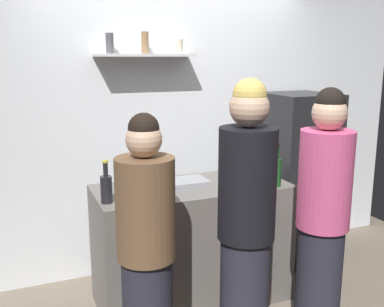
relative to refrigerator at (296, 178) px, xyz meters
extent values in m
cube|color=white|center=(-1.10, 0.40, 0.51)|extent=(4.80, 0.10, 2.60)
cube|color=silver|center=(-1.36, 0.24, 1.12)|extent=(0.82, 0.22, 0.02)
cylinder|color=#4C4C51|center=(-1.65, 0.24, 1.21)|extent=(0.06, 0.06, 0.16)
cylinder|color=olive|center=(-1.36, 0.24, 1.22)|extent=(0.06, 0.06, 0.17)
cylinder|color=beige|center=(-1.08, 0.24, 1.19)|extent=(0.08, 0.08, 0.12)
cube|color=black|center=(0.00, 0.00, 0.00)|extent=(0.57, 0.60, 1.57)
cylinder|color=#99999E|center=(0.16, -0.32, 0.08)|extent=(0.02, 0.02, 0.45)
cube|color=#66605B|center=(-1.19, -0.33, -0.32)|extent=(1.47, 0.66, 0.94)
cube|color=gray|center=(-1.24, -0.32, 0.17)|extent=(0.34, 0.24, 0.05)
cylinder|color=#B2B2B7|center=(-0.73, -0.40, 0.21)|extent=(0.09, 0.09, 0.11)
cylinder|color=silver|center=(-0.73, -0.40, 0.27)|extent=(0.05, 0.01, 0.18)
cylinder|color=silver|center=(-0.74, -0.41, 0.26)|extent=(0.02, 0.02, 0.16)
cylinder|color=silver|center=(-0.74, -0.38, 0.26)|extent=(0.02, 0.01, 0.16)
cylinder|color=silver|center=(-0.72, -0.41, 0.28)|extent=(0.01, 0.02, 0.19)
cylinder|color=silver|center=(-0.74, -0.42, 0.28)|extent=(0.01, 0.01, 0.19)
cylinder|color=black|center=(-1.86, -0.48, 0.24)|extent=(0.08, 0.08, 0.18)
cylinder|color=black|center=(-1.86, -0.48, 0.38)|extent=(0.03, 0.03, 0.09)
cylinder|color=gold|center=(-1.86, -0.48, 0.43)|extent=(0.04, 0.04, 0.02)
cylinder|color=#472814|center=(-0.50, -0.41, 0.25)|extent=(0.07, 0.07, 0.19)
cylinder|color=#472814|center=(-0.50, -0.41, 0.38)|extent=(0.03, 0.03, 0.08)
cylinder|color=maroon|center=(-0.50, -0.41, 0.43)|extent=(0.03, 0.03, 0.02)
cylinder|color=#19471E|center=(-0.60, -0.58, 0.26)|extent=(0.07, 0.07, 0.21)
cylinder|color=#19471E|center=(-0.60, -0.58, 0.41)|extent=(0.03, 0.03, 0.09)
cylinder|color=black|center=(-0.60, -0.58, 0.46)|extent=(0.03, 0.03, 0.02)
cylinder|color=#B2BFB2|center=(-0.71, -0.20, 0.24)|extent=(0.07, 0.07, 0.19)
cylinder|color=#B2BFB2|center=(-0.71, -0.20, 0.38)|extent=(0.03, 0.03, 0.09)
cylinder|color=#333333|center=(-0.71, -0.20, 0.43)|extent=(0.03, 0.03, 0.02)
cylinder|color=silver|center=(-1.58, -0.55, 0.25)|extent=(0.08, 0.08, 0.20)
cylinder|color=silver|center=(-1.58, -0.55, 0.36)|extent=(0.04, 0.04, 0.02)
cylinder|color=yellow|center=(-1.58, -0.55, 0.38)|extent=(0.05, 0.05, 0.02)
cylinder|color=#262633|center=(-1.17, -1.15, -0.37)|extent=(0.30, 0.30, 0.84)
cylinder|color=black|center=(-1.17, -1.15, 0.38)|extent=(0.34, 0.34, 0.66)
sphere|color=#D8AD8C|center=(-1.17, -1.15, 0.83)|extent=(0.23, 0.23, 0.23)
sphere|color=#D8B759|center=(-1.17, -1.15, 0.90)|extent=(0.19, 0.19, 0.19)
cylinder|color=brown|center=(-1.75, -1.01, 0.26)|extent=(0.34, 0.34, 0.60)
sphere|color=#D8AD8C|center=(-1.75, -1.01, 0.66)|extent=(0.20, 0.20, 0.20)
sphere|color=black|center=(-1.75, -1.01, 0.72)|extent=(0.17, 0.17, 0.17)
cylinder|color=#262633|center=(-0.59, -1.12, -0.38)|extent=(0.30, 0.30, 0.81)
cylinder|color=#D14C7F|center=(-0.59, -1.12, 0.34)|extent=(0.34, 0.34, 0.64)
sphere|color=#D8AD8C|center=(-0.59, -1.12, 0.77)|extent=(0.22, 0.22, 0.22)
sphere|color=black|center=(-0.59, -1.12, 0.83)|extent=(0.19, 0.19, 0.19)
camera|label=1|loc=(-2.41, -3.32, 1.11)|focal=41.53mm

